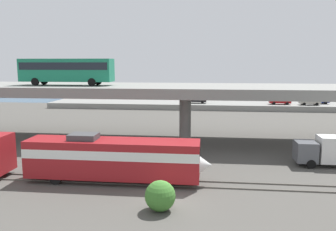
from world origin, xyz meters
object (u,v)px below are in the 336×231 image
Objects in this scene: transit_bus_on_overpass at (67,69)px; parked_car_2 at (196,100)px; parked_car_0 at (310,102)px; parked_car_3 at (318,100)px; train_locomotive at (121,157)px; service_truck_west at (333,150)px; parked_car_1 at (280,101)px.

parked_car_2 is at bearing 65.51° from transit_bus_on_overpass.
parked_car_2 is (-24.31, 0.82, 0.00)m from parked_car_0.
transit_bus_on_overpass is at bearing 40.54° from parked_car_3.
parked_car_2 is at bearing 84.35° from train_locomotive.
transit_bus_on_overpass is at bearing 40.01° from parked_car_0.
parked_car_3 is at bearing -105.06° from service_truck_west.
parked_car_3 is at bearing -132.18° from parked_car_0.
service_truck_west reaches higher than parked_car_1.
parked_car_0 is 6.09m from parked_car_1.
parked_car_0 and parked_car_2 have the same top height.
transit_bus_on_overpass is 2.68× the size of parked_car_1.
parked_car_0 is (39.98, 33.56, -7.41)m from transit_bus_on_overpass.
parked_car_3 is (11.94, 44.38, 0.35)m from service_truck_west.
parked_car_3 is at bearing 40.54° from transit_bus_on_overpass.
parked_car_1 is 8.87m from parked_car_3.
parked_car_2 is at bearing 4.21° from parked_car_3.
parked_car_1 is 18.26m from parked_car_2.
parked_car_0 is at bearing -102.75° from service_truck_west.
service_truck_west is at bearing 74.94° from parked_car_3.
parked_car_1 and parked_car_2 have the same top height.
service_truck_west is 1.48× the size of parked_car_3.
train_locomotive is at bearing 64.76° from parked_car_1.
service_truck_west is 1.52× the size of parked_car_1.
train_locomotive is 56.56m from parked_car_0.
parked_car_0 and parked_car_3 have the same top height.
transit_bus_on_overpass reaches higher than service_truck_west.
parked_car_1 and parked_car_3 have the same top height.
parked_car_3 is at bearing -165.63° from parked_car_1.
parked_car_2 is 26.92m from parked_car_3.
train_locomotive is 3.50× the size of parked_car_2.
service_truck_west is 42.64m from parked_car_0.
transit_bus_on_overpass is 38.50m from parked_car_2.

